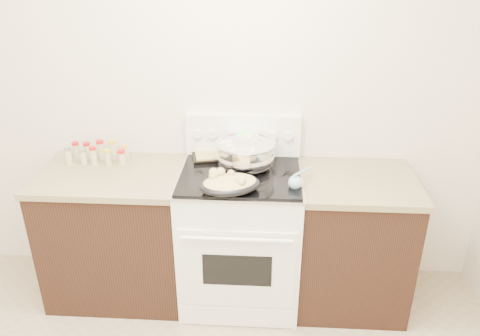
{
  "coord_description": "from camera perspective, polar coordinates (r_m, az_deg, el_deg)",
  "views": [
    {
      "loc": [
        0.51,
        -1.19,
        2.22
      ],
      "look_at": [
        0.35,
        1.37,
        1.0
      ],
      "focal_mm": 35.0,
      "sensor_mm": 36.0,
      "label": 1
    }
  ],
  "objects": [
    {
      "name": "spice_jars",
      "position": [
        3.24,
        -16.95,
        1.76
      ],
      "size": [
        0.4,
        0.15,
        0.13
      ],
      "color": "#BFB28C",
      "rests_on": "counter_left"
    },
    {
      "name": "wooden_spoon",
      "position": [
        2.7,
        -3.17,
        -2.54
      ],
      "size": [
        0.19,
        0.24,
        0.04
      ],
      "color": "#A5814B",
      "rests_on": "kitchen_range"
    },
    {
      "name": "blue_ladle",
      "position": [
        2.75,
        6.85,
        -1.61
      ],
      "size": [
        0.16,
        0.26,
        0.1
      ],
      "color": "#8CB6D1",
      "rests_on": "kitchen_range"
    },
    {
      "name": "counter_right",
      "position": [
        3.21,
        13.35,
        -8.6
      ],
      "size": [
        0.73,
        0.67,
        0.92
      ],
      "color": "black",
      "rests_on": "ground"
    },
    {
      "name": "baking_sheet",
      "position": [
        3.16,
        -2.1,
        1.94
      ],
      "size": [
        0.47,
        0.38,
        0.06
      ],
      "color": "black",
      "rests_on": "kitchen_range"
    },
    {
      "name": "kitchen_range",
      "position": [
        3.14,
        0.06,
        -8.01
      ],
      "size": [
        0.78,
        0.73,
        1.22
      ],
      "color": "white",
      "rests_on": "ground"
    },
    {
      "name": "counter_left",
      "position": [
        3.31,
        -14.57,
        -7.63
      ],
      "size": [
        0.93,
        0.67,
        0.92
      ],
      "color": "black",
      "rests_on": "ground"
    },
    {
      "name": "mixing_bowl",
      "position": [
        2.95,
        0.66,
        1.67
      ],
      "size": [
        0.39,
        0.39,
        0.22
      ],
      "color": "silver",
      "rests_on": "kitchen_range"
    },
    {
      "name": "roasting_pan",
      "position": [
        2.68,
        -1.28,
        -1.88
      ],
      "size": [
        0.42,
        0.35,
        0.12
      ],
      "color": "black",
      "rests_on": "kitchen_range"
    },
    {
      "name": "room_shell",
      "position": [
        1.39,
        -18.12,
        2.37
      ],
      "size": [
        4.1,
        3.6,
        2.75
      ],
      "color": "beige",
      "rests_on": "ground"
    }
  ]
}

